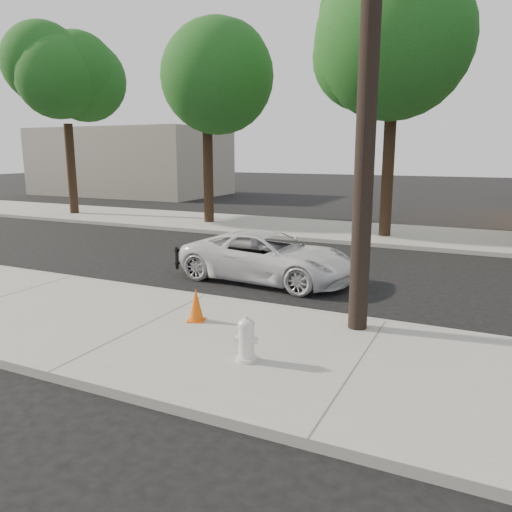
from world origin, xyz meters
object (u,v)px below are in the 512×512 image
at_px(police_cruiser, 269,257).
at_px(fire_hydrant, 246,340).
at_px(traffic_cone, 196,305).
at_px(utility_pole, 369,64).

xyz_separation_m(police_cruiser, fire_hydrant, (1.90, -5.10, -0.16)).
height_order(police_cruiser, traffic_cone, police_cruiser).
relative_size(fire_hydrant, traffic_cone, 1.07).
bearing_deg(fire_hydrant, police_cruiser, 97.58).
distance_m(utility_pole, fire_hydrant, 4.90).
height_order(police_cruiser, fire_hydrant, police_cruiser).
distance_m(fire_hydrant, traffic_cone, 2.09).
height_order(utility_pole, fire_hydrant, utility_pole).
distance_m(utility_pole, traffic_cone, 5.20).
bearing_deg(police_cruiser, utility_pole, -129.15).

